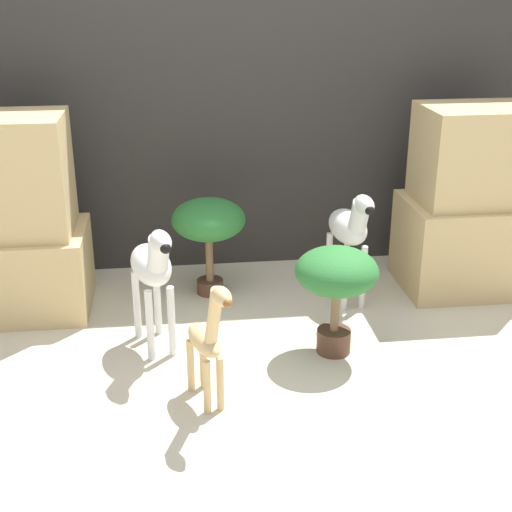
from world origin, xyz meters
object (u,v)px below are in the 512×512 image
potted_palm_front (209,223)px  zebra_right (350,229)px  giraffe_figurine (208,339)px  zebra_left (153,267)px  potted_palm_back (336,278)px

potted_palm_front → zebra_right: bearing=-15.9°
giraffe_figurine → zebra_left: bearing=113.4°
zebra_right → giraffe_figurine: (-0.83, -0.93, -0.12)m
potted_palm_front → potted_palm_back: bearing=-53.7°
zebra_left → giraffe_figurine: 0.58m
zebra_right → giraffe_figurine: zebra_right is taller
zebra_left → giraffe_figurine: bearing=-66.6°
zebra_left → potted_palm_front: bearing=64.2°
zebra_right → zebra_left: (-1.06, -0.41, 0.00)m
zebra_right → potted_palm_front: (-0.76, 0.22, -0.01)m
potted_palm_front → potted_palm_back: size_ratio=1.05×
giraffe_figurine → potted_palm_back: (0.63, 0.39, 0.07)m
zebra_right → potted_palm_back: (-0.20, -0.54, -0.04)m
zebra_left → giraffe_figurine: (0.23, -0.52, -0.12)m
zebra_left → giraffe_figurine: zebra_left is taller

